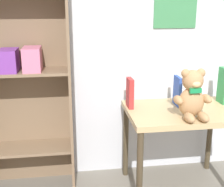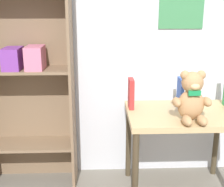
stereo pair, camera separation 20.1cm
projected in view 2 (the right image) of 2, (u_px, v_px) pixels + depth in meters
name	position (u px, v px, depth m)	size (l,w,h in m)	color
wall_back	(148.00, 6.00, 2.15)	(4.80, 0.07, 2.50)	silver
bookshelf_side	(26.00, 56.00, 2.08)	(0.62, 0.26, 1.68)	#7F664C
display_table	(182.00, 124.00, 2.04)	(0.72, 0.51, 0.59)	tan
teddy_bear	(192.00, 98.00, 1.84)	(0.23, 0.21, 0.30)	tan
book_standing_red	(131.00, 94.00, 2.07)	(0.03, 0.11, 0.20)	red
book_standing_blue	(180.00, 93.00, 2.08)	(0.02, 0.13, 0.20)	#2D51B7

